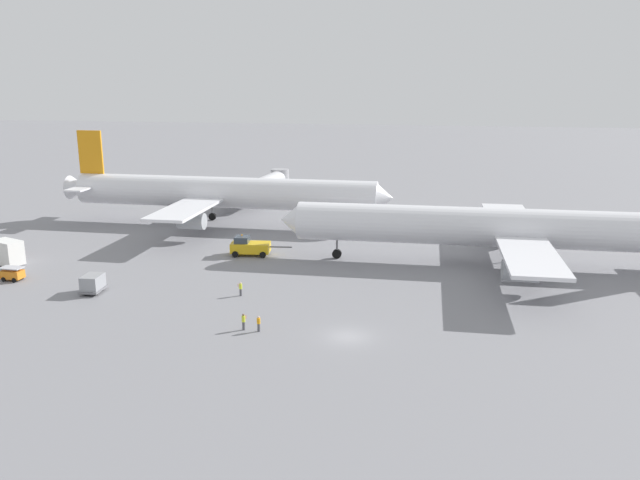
% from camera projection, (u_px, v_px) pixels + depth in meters
% --- Properties ---
extents(ground_plane, '(600.00, 600.00, 0.00)m').
position_uv_depth(ground_plane, '(348.00, 336.00, 61.91)').
color(ground_plane, gray).
extents(airliner_at_gate_left, '(57.42, 40.05, 15.80)m').
position_uv_depth(airliner_at_gate_left, '(222.00, 193.00, 108.09)').
color(airliner_at_gate_left, silver).
rests_on(airliner_at_gate_left, ground).
extents(airliner_being_pushed, '(59.20, 40.14, 15.92)m').
position_uv_depth(airliner_being_pushed, '(501.00, 228.00, 84.22)').
color(airliner_being_pushed, silver).
rests_on(airliner_being_pushed, ground).
extents(pushback_tug, '(8.76, 3.48, 3.04)m').
position_uv_depth(pushback_tug, '(249.00, 246.00, 90.36)').
color(pushback_tug, gold).
rests_on(pushback_tug, ground).
extents(gse_container_dolly_flat, '(2.44, 3.36, 2.15)m').
position_uv_depth(gse_container_dolly_flat, '(93.00, 283.00, 74.36)').
color(gse_container_dolly_flat, slate).
rests_on(gse_container_dolly_flat, ground).
extents(gse_baggage_cart_trailing, '(2.79, 1.68, 1.71)m').
position_uv_depth(gse_baggage_cart_trailing, '(12.00, 274.00, 79.04)').
color(gse_baggage_cart_trailing, orange).
rests_on(gse_baggage_cart_trailing, ground).
extents(gse_catering_truck_tall, '(6.31, 4.33, 3.50)m').
position_uv_depth(gse_catering_truck_tall, '(4.00, 252.00, 85.39)').
color(gse_catering_truck_tall, red).
rests_on(gse_catering_truck_tall, ground).
extents(ground_crew_marshaller_foreground, '(0.40, 0.43, 1.71)m').
position_uv_depth(ground_crew_marshaller_foreground, '(244.00, 321.00, 63.33)').
color(ground_crew_marshaller_foreground, '#4C4C51').
rests_on(ground_crew_marshaller_foreground, ground).
extents(ground_crew_wing_walker_right, '(0.36, 0.50, 1.63)m').
position_uv_depth(ground_crew_wing_walker_right, '(259.00, 323.00, 62.95)').
color(ground_crew_wing_walker_right, '#4C4C51').
rests_on(ground_crew_wing_walker_right, ground).
extents(ground_crew_ramp_agent_by_cones, '(0.50, 0.36, 1.65)m').
position_uv_depth(ground_crew_ramp_agent_by_cones, '(241.00, 289.00, 73.41)').
color(ground_crew_ramp_agent_by_cones, '#4C4C51').
rests_on(ground_crew_ramp_agent_by_cones, ground).
extents(jet_bridge, '(4.87, 19.08, 6.00)m').
position_uv_depth(jet_bridge, '(270.00, 182.00, 128.26)').
color(jet_bridge, '#B7B7BC').
rests_on(jet_bridge, ground).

